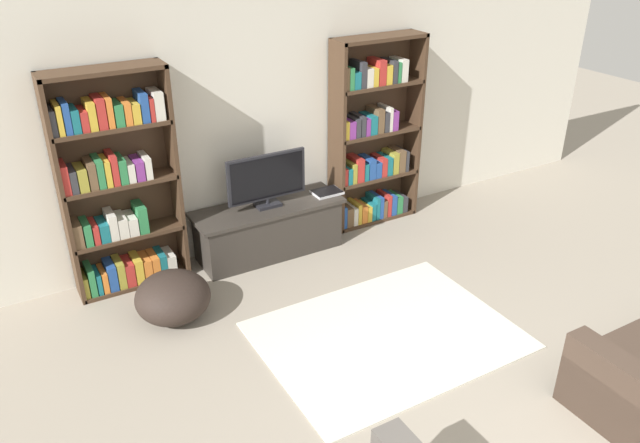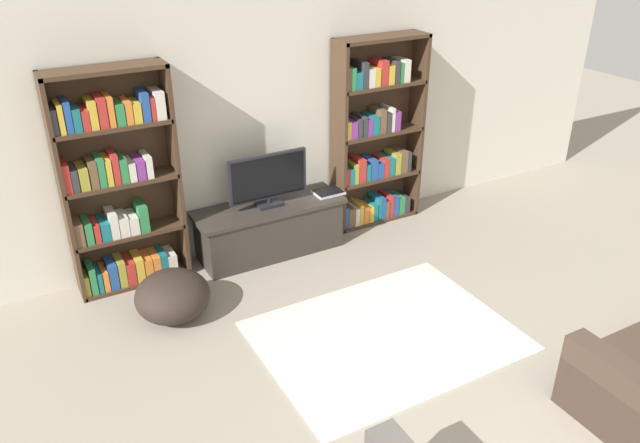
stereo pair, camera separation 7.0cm
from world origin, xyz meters
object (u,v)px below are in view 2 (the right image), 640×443
at_px(bookshelf_left, 117,187).
at_px(television, 268,179).
at_px(tv_stand, 270,229).
at_px(beanbag_ottoman, 173,296).
at_px(bookshelf_right, 374,139).
at_px(laptop, 328,192).

bearing_deg(bookshelf_left, television, -6.16).
relative_size(bookshelf_left, tv_stand, 1.33).
xyz_separation_m(bookshelf_left, tv_stand, (1.35, -0.14, -0.69)).
xyz_separation_m(television, beanbag_ottoman, (-1.17, -0.60, -0.59)).
distance_m(bookshelf_right, television, 1.30).
bearing_deg(laptop, bookshelf_left, 174.95).
relative_size(tv_stand, beanbag_ottoman, 2.38).
distance_m(bookshelf_right, beanbag_ottoman, 2.67).
relative_size(bookshelf_left, beanbag_ottoman, 3.17).
relative_size(tv_stand, laptop, 5.14).
distance_m(television, laptop, 0.70).
xyz_separation_m(bookshelf_right, laptop, (-0.65, -0.18, -0.39)).
height_order(bookshelf_left, tv_stand, bookshelf_left).
bearing_deg(tv_stand, laptop, -3.22).
bearing_deg(tv_stand, bookshelf_left, 174.08).
height_order(tv_stand, television, television).
relative_size(laptop, beanbag_ottoman, 0.46).
distance_m(bookshelf_left, beanbag_ottoman, 1.07).
distance_m(bookshelf_left, bookshelf_right, 2.64).
distance_m(tv_stand, television, 0.54).
xyz_separation_m(bookshelf_left, beanbag_ottoman, (0.18, -0.74, -0.75)).
bearing_deg(beanbag_ottoman, laptop, 17.32).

